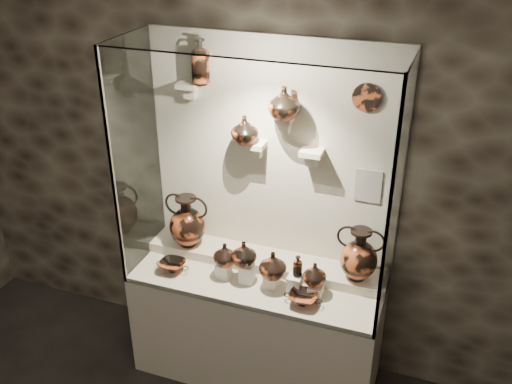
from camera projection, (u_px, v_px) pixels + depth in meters
The scene contains 34 objects.
wall_back at pixel (273, 156), 3.77m from camera, with size 5.00×0.02×3.20m, color black.
plinth at pixel (257, 328), 4.05m from camera, with size 1.70×0.60×0.80m, color beige.
front_tier at pixel (257, 280), 3.86m from camera, with size 1.68×0.58×0.03m, color #BCAE92.
rear_tier at pixel (265, 262), 3.99m from camera, with size 1.70×0.25×0.10m, color #BCAE92.
back_panel at pixel (273, 157), 3.76m from camera, with size 1.70×0.03×1.60m, color beige.
glass_front at pixel (239, 197), 3.25m from camera, with size 1.70×0.01×1.60m, color white.
glass_left at pixel (136, 157), 3.75m from camera, with size 0.01×0.60×1.60m, color white.
glass_right at pixel (396, 198), 3.24m from camera, with size 0.01×0.60×1.60m, color white.
glass_top at pixel (257, 46), 3.13m from camera, with size 1.70×0.60×0.01m, color white.
frame_post_left at pixel (113, 175), 3.51m from camera, with size 0.02×0.02×1.60m, color gray.
frame_post_right at pixel (388, 222), 3.00m from camera, with size 0.02×0.02×1.60m, color gray.
pedestal_a at pixel (224, 270), 3.85m from camera, with size 0.09×0.09×0.10m, color silver.
pedestal_b at pixel (247, 273), 3.80m from camera, with size 0.09×0.09×0.13m, color silver.
pedestal_c at pixel (271, 281), 3.75m from camera, with size 0.09×0.09×0.09m, color silver.
pedestal_d at pixel (295, 284), 3.70m from camera, with size 0.09×0.09×0.12m, color silver.
pedestal_e at pixel (315, 291), 3.67m from camera, with size 0.09×0.09×0.08m, color silver.
bracket_ul at pixel (189, 85), 3.66m from camera, with size 0.14×0.12×0.04m, color beige.
bracket_ca at pixel (255, 145), 3.68m from camera, with size 0.14×0.12×0.04m, color beige.
bracket_cb at pixel (285, 119), 3.53m from camera, with size 0.10×0.12×0.04m, color beige.
bracket_cc at pixel (312, 153), 3.57m from camera, with size 0.14×0.12×0.04m, color beige.
amphora_left at pixel (187, 221), 4.02m from camera, with size 0.31×0.31×0.39m, color #A4441F, non-canonical shape.
amphora_right at pixel (359, 254), 3.66m from camera, with size 0.29×0.29×0.37m, color #A4441F, non-canonical shape.
jug_a at pixel (225, 254), 3.79m from camera, with size 0.16×0.16×0.16m, color #A4441F.
jug_b at pixel (244, 254), 3.73m from camera, with size 0.17×0.17×0.18m, color #96371A.
jug_c at pixel (273, 265), 3.67m from camera, with size 0.18×0.18×0.19m, color #A4441F.
jug_e at pixel (315, 274), 3.63m from camera, with size 0.15×0.15×0.16m, color #A4441F.
lekythos_small at pixel (298, 265), 3.64m from camera, with size 0.07×0.07×0.17m, color #96371A, non-canonical shape.
kylix_left at pixel (172, 265), 3.91m from camera, with size 0.23×0.20×0.09m, color #96371A, non-canonical shape.
kylix_right at pixel (303, 298), 3.59m from camera, with size 0.24×0.20×0.09m, color #A4441F, non-canonical shape.
lekythos_tall at pixel (200, 60), 3.54m from camera, with size 0.13×0.13×0.32m, color #A4441F, non-canonical shape.
ovoid_vase_a at pixel (245, 130), 3.62m from camera, with size 0.18×0.18×0.18m, color #96371A.
ovoid_vase_b at pixel (284, 103), 3.44m from camera, with size 0.19×0.19×0.20m, color #96371A.
wall_plate at pixel (367, 97), 3.34m from camera, with size 0.18×0.18×0.02m, color #9E401F.
info_placard at pixel (368, 186), 3.60m from camera, with size 0.17×0.01×0.22m, color beige.
Camera 1 is at (1.07, -0.79, 3.12)m, focal length 40.00 mm.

